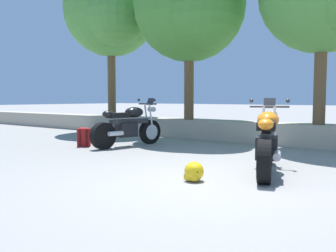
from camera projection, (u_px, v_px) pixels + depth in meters
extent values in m
plane|color=gray|center=(202.00, 183.00, 4.97)|extent=(120.00, 120.00, 0.00)
cube|color=#A89E89|center=(304.00, 135.00, 8.79)|extent=(36.00, 0.80, 0.55)
cylinder|color=black|center=(150.00, 132.00, 9.24)|extent=(0.23, 0.63, 0.62)
cylinder|color=black|center=(103.00, 136.00, 8.24)|extent=(0.27, 0.64, 0.62)
cylinder|color=silver|center=(150.00, 132.00, 9.24)|extent=(0.22, 0.40, 0.38)
cube|color=black|center=(126.00, 130.00, 8.70)|extent=(0.39, 0.52, 0.34)
cube|color=#2D2D30|center=(129.00, 121.00, 8.75)|extent=(0.31, 1.11, 0.12)
ellipsoid|color=black|center=(134.00, 112.00, 8.84)|extent=(0.42, 0.57, 0.26)
cube|color=black|center=(118.00, 115.00, 8.51)|extent=(0.34, 0.59, 0.12)
ellipsoid|color=black|center=(108.00, 114.00, 8.30)|extent=(0.26, 0.31, 0.16)
cylinder|color=#2D2D30|center=(148.00, 104.00, 9.13)|extent=(0.66, 0.14, 0.04)
sphere|color=silver|center=(150.00, 109.00, 9.29)|extent=(0.13, 0.13, 0.13)
sphere|color=silver|center=(153.00, 109.00, 9.19)|extent=(0.13, 0.13, 0.13)
cube|color=#26282D|center=(150.00, 102.00, 9.20)|extent=(0.21, 0.13, 0.18)
cylinder|color=silver|center=(116.00, 133.00, 8.29)|extent=(0.17, 0.39, 0.11)
cylinder|color=silver|center=(146.00, 118.00, 9.25)|extent=(0.07, 0.17, 0.73)
cylinder|color=silver|center=(151.00, 118.00, 9.12)|extent=(0.07, 0.17, 0.73)
sphere|color=#2D2D30|center=(139.00, 100.00, 9.31)|extent=(0.07, 0.07, 0.07)
sphere|color=#2D2D30|center=(154.00, 100.00, 8.88)|extent=(0.07, 0.07, 0.07)
cylinder|color=black|center=(269.00, 147.00, 6.29)|extent=(0.33, 0.63, 0.62)
cylinder|color=black|center=(264.00, 161.00, 4.92)|extent=(0.37, 0.64, 0.62)
cylinder|color=silver|center=(269.00, 147.00, 6.29)|extent=(0.28, 0.42, 0.38)
cube|color=black|center=(267.00, 148.00, 5.55)|extent=(0.46, 0.56, 0.34)
cube|color=#2D2D30|center=(267.00, 134.00, 5.63)|extent=(0.49, 1.09, 0.12)
ellipsoid|color=orange|center=(268.00, 120.00, 5.75)|extent=(0.49, 0.60, 0.26)
cube|color=black|center=(267.00, 126.00, 5.30)|extent=(0.43, 0.61, 0.12)
ellipsoid|color=orange|center=(266.00, 124.00, 5.02)|extent=(0.30, 0.34, 0.16)
cylinder|color=#2D2D30|center=(269.00, 107.00, 6.16)|extent=(0.64, 0.25, 0.04)
sphere|color=silver|center=(265.00, 114.00, 6.32)|extent=(0.13, 0.13, 0.13)
sphere|color=silver|center=(274.00, 114.00, 6.28)|extent=(0.13, 0.13, 0.13)
cube|color=#26282D|center=(270.00, 103.00, 6.25)|extent=(0.22, 0.15, 0.18)
cylinder|color=silver|center=(277.00, 155.00, 5.10)|extent=(0.23, 0.40, 0.11)
cylinder|color=silver|center=(264.00, 127.00, 6.25)|extent=(0.09, 0.17, 0.73)
cylinder|color=silver|center=(274.00, 127.00, 6.20)|extent=(0.09, 0.17, 0.73)
sphere|color=#2D2D30|center=(251.00, 101.00, 6.20)|extent=(0.07, 0.07, 0.07)
sphere|color=#2D2D30|center=(288.00, 101.00, 6.02)|extent=(0.07, 0.07, 0.07)
cube|color=#A31E1E|center=(84.00, 138.00, 8.70)|extent=(0.35, 0.33, 0.44)
cube|color=#A31E1E|center=(85.00, 139.00, 8.82)|extent=(0.22, 0.19, 0.24)
ellipsoid|color=#A31E1E|center=(84.00, 129.00, 8.68)|extent=(0.33, 0.31, 0.08)
cube|color=#591010|center=(79.00, 137.00, 8.59)|extent=(0.06, 0.05, 0.37)
cube|color=#591010|center=(86.00, 137.00, 8.60)|extent=(0.06, 0.05, 0.37)
sphere|color=yellow|center=(194.00, 171.00, 5.07)|extent=(0.28, 0.28, 0.28)
ellipsoid|color=black|center=(191.00, 172.00, 5.01)|extent=(0.23, 0.06, 0.12)
cube|color=yellow|center=(191.00, 177.00, 5.01)|extent=(0.20, 0.08, 0.08)
cylinder|color=brown|center=(112.00, 81.00, 12.56)|extent=(0.28, 0.28, 2.48)
sphere|color=#4C8E3D|center=(111.00, 9.00, 12.38)|extent=(3.24, 3.24, 3.24)
sphere|color=#4C8E3D|center=(116.00, 13.00, 11.58)|extent=(2.10, 2.10, 2.10)
cylinder|color=brown|center=(189.00, 84.00, 10.43)|extent=(0.28, 0.28, 2.08)
sphere|color=#428433|center=(189.00, 5.00, 10.26)|extent=(3.22, 3.22, 3.22)
sphere|color=#428433|center=(202.00, 10.00, 9.46)|extent=(2.09, 2.09, 2.09)
cylinder|color=brown|center=(320.00, 81.00, 8.44)|extent=(0.28, 0.28, 2.05)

